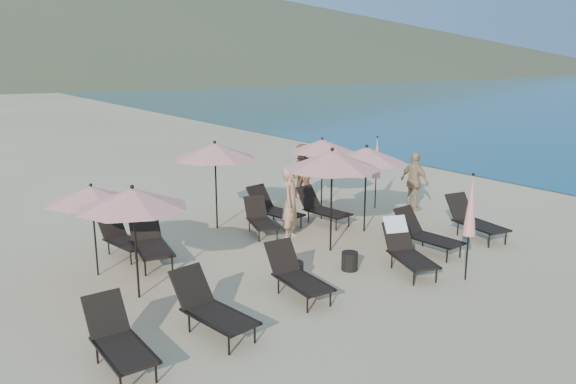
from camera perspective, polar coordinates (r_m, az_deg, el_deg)
ground at (r=12.64m, az=9.95°, el=-7.77°), size 800.00×800.00×0.00m
volcanic_headland at (r=321.74m, az=-21.18°, el=16.44°), size 690.00×690.00×55.00m
lounger_0 at (r=9.03m, az=-16.87°, el=-14.06°), size 0.66×1.65×0.94m
lounger_1 at (r=9.69m, az=-7.85°, el=-11.49°), size 0.94×1.80×0.98m
lounger_2 at (r=11.01m, az=0.86°, el=-8.32°), size 0.70×1.67×0.95m
lounger_3 at (r=12.56m, az=11.92°, el=-5.56°), size 1.12×1.79×1.05m
lounger_4 at (r=13.83m, az=13.82°, el=-4.10°), size 0.80×1.75×0.97m
lounger_5 at (r=15.29m, az=18.38°, el=-2.65°), size 0.94×1.85×1.02m
lounger_6 at (r=13.16m, az=-13.86°, el=-4.80°), size 1.01×1.94×1.06m
lounger_7 at (r=13.80m, az=-16.44°, el=-4.43°), size 0.90×1.66×0.91m
lounger_8 at (r=14.87m, az=-2.83°, el=-2.68°), size 0.97×1.62×0.87m
lounger_9 at (r=15.66m, az=-1.52°, el=-1.61°), size 0.96×1.83×1.00m
lounger_10 at (r=15.79m, az=3.43°, el=-1.57°), size 0.89×1.75×0.96m
umbrella_open_0 at (r=10.83m, az=-15.49°, el=-0.63°), size 2.09×2.09×2.24m
umbrella_open_1 at (r=13.12m, az=4.50°, el=3.27°), size 2.34×2.34×2.52m
umbrella_open_2 at (r=14.77m, az=7.98°, el=3.75°), size 2.18×2.18×2.35m
umbrella_open_3 at (r=15.04m, az=-7.44°, el=4.15°), size 2.24×2.24×2.41m
umbrella_open_4 at (r=17.09m, az=3.49°, el=4.72°), size 2.05×2.05×2.21m
umbrella_open_5 at (r=12.31m, az=-19.34°, el=-0.22°), size 1.87×1.87×2.02m
umbrella_closed_0 at (r=11.99m, az=18.08°, el=-1.41°), size 0.27×0.27×2.29m
umbrella_closed_1 at (r=17.27m, az=9.00°, el=3.40°), size 0.26×0.26×2.26m
side_table_0 at (r=11.74m, az=0.56°, el=-8.12°), size 0.43×0.43×0.43m
side_table_1 at (r=12.43m, az=6.28°, el=-6.99°), size 0.36×0.36×0.41m
beachgoer_a at (r=14.25m, az=0.30°, el=-1.14°), size 0.82×0.78×1.89m
beachgoer_b at (r=18.21m, az=1.56°, el=2.00°), size 1.03×1.12×1.85m
beachgoer_c at (r=17.42m, az=12.74°, el=1.05°), size 0.44×1.05×1.79m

